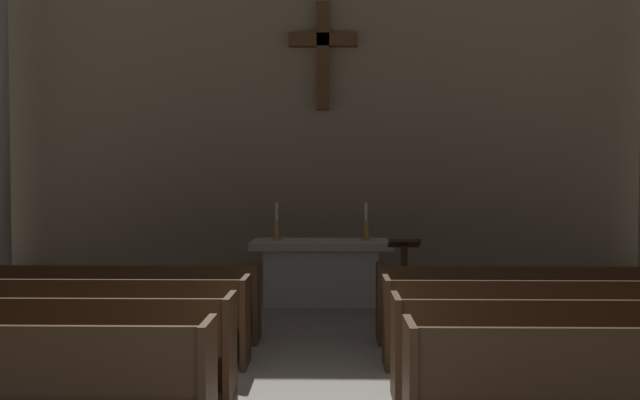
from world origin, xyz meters
TOP-DOWN VIEW (x-y plane):
  - pew_left_row_2 at (-2.75, 1.05)m, footprint 4.06×0.50m
  - pew_left_row_3 at (-2.75, 2.14)m, footprint 4.06×0.50m
  - pew_left_row_4 at (-2.75, 3.23)m, footprint 4.06×0.50m
  - pew_right_row_2 at (2.75, 1.05)m, footprint 4.06×0.50m
  - pew_right_row_3 at (2.75, 2.14)m, footprint 4.06×0.50m
  - pew_right_row_4 at (2.75, 3.23)m, footprint 4.06×0.50m
  - altar at (0.00, 5.71)m, footprint 2.20×0.90m
  - candlestick_left at (-0.70, 5.71)m, footprint 0.16×0.16m
  - candlestick_right at (0.70, 5.71)m, footprint 0.16×0.16m
  - apse_with_cross at (0.00, 7.83)m, footprint 12.30×0.48m
  - lectern at (1.17, 4.51)m, footprint 0.44×0.36m

SIDE VIEW (x-z plane):
  - pew_left_row_2 at x=-2.75m, z-range 0.00..0.95m
  - pew_left_row_3 at x=-2.75m, z-range 0.00..0.95m
  - pew_left_row_4 at x=-2.75m, z-range 0.00..0.95m
  - pew_right_row_2 at x=2.75m, z-range 0.00..0.95m
  - pew_right_row_3 at x=2.75m, z-range 0.00..0.95m
  - pew_right_row_4 at x=2.75m, z-range 0.00..0.95m
  - altar at x=0.00m, z-range 0.03..1.04m
  - lectern at x=1.17m, z-range -0.03..1.13m
  - candlestick_left at x=-0.70m, z-range 0.90..1.49m
  - candlestick_right at x=0.70m, z-range 0.90..1.49m
  - apse_with_cross at x=0.00m, z-range 0.00..7.65m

